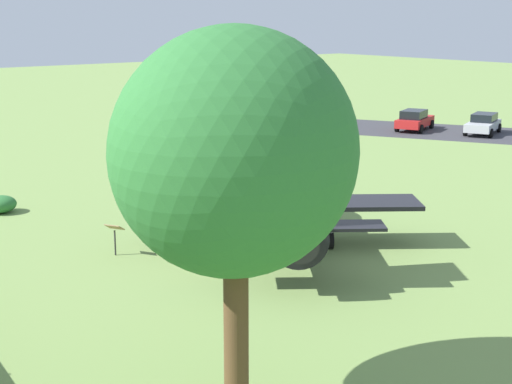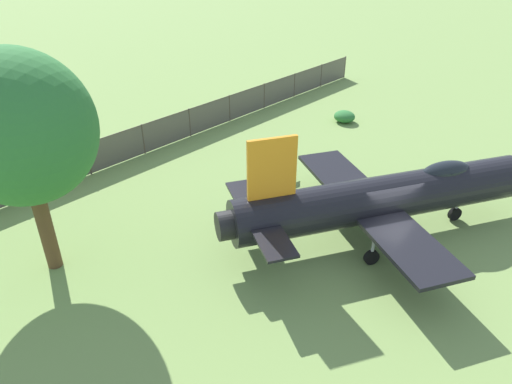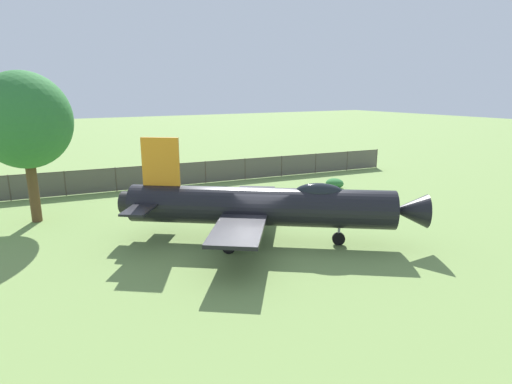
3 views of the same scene
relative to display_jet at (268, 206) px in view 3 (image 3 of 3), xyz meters
name	(u,v)px [view 3 (image 3 of 3)]	position (x,y,z in m)	size (l,w,h in m)	color
ground_plane	(260,242)	(0.31, -0.23, -1.80)	(200.00, 200.00, 0.00)	#75934C
display_jet	(268,206)	(0.00, 0.00, 0.00)	(12.82, 10.69, 4.96)	black
shade_tree	(24,121)	(9.36, -9.24, 3.73)	(4.80, 5.19, 8.11)	brown
perimeter_fence	(205,172)	(-2.67, -13.56, -0.88)	(33.22, 3.78, 1.75)	#4C4238
shrub_near_fence	(335,183)	(-10.24, -7.14, -1.43)	(1.28, 1.36, 0.74)	#2D7033
info_plaque	(241,193)	(-1.85, -6.16, -0.95)	(0.72, 0.64, 1.14)	#333333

